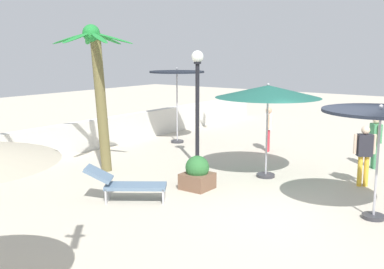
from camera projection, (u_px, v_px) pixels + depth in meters
ground_plane at (308, 214)px, 9.93m from camera, size 56.00×56.00×0.00m
boundary_wall at (48, 143)px, 14.85m from camera, size 25.20×0.30×1.05m
patio_umbrella_0 at (380, 117)px, 9.29m from camera, size 2.30×2.30×2.38m
patio_umbrella_1 at (177, 78)px, 17.23m from camera, size 2.02×2.02×2.82m
patio_umbrella_4 at (268, 92)px, 12.44m from camera, size 2.84×2.84×2.58m
palm_tree_0 at (98, 80)px, 12.87m from camera, size 2.37×2.26×4.13m
lamp_post_1 at (197, 96)px, 13.75m from camera, size 0.36×0.36×3.44m
lounge_chair_2 at (126, 184)px, 10.74m from camera, size 1.51×1.84×0.82m
guest_0 at (375, 138)px, 13.61m from camera, size 0.46×0.41×1.55m
guest_1 at (268, 125)px, 15.98m from camera, size 0.52×0.37×1.52m
guest_2 at (364, 150)px, 11.81m from camera, size 0.40×0.48×1.57m
planter at (197, 174)px, 11.68m from camera, size 0.70×0.70×0.85m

